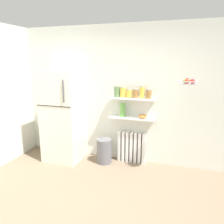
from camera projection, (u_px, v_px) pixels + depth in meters
ground_plane at (102, 203)px, 3.06m from camera, size 7.04×7.04×0.00m
back_wall at (130, 95)px, 4.21m from camera, size 7.04×0.10×2.60m
refrigerator at (64, 116)px, 4.32m from camera, size 0.70×0.69×1.77m
radiator at (132, 147)px, 4.29m from camera, size 0.54×0.12×0.60m
wall_shelf_lower at (132, 118)px, 4.13m from camera, size 0.85×0.22×0.02m
wall_shelf_upper at (132, 99)px, 4.04m from camera, size 0.85×0.22×0.02m
storage_jar_0 at (117, 92)px, 4.11m from camera, size 0.11×0.11×0.21m
storage_jar_1 at (123, 92)px, 4.07m from camera, size 0.11×0.11×0.20m
storage_jar_2 at (129, 93)px, 4.04m from camera, size 0.11×0.11×0.16m
storage_jar_3 at (136, 93)px, 4.00m from camera, size 0.10×0.10×0.17m
storage_jar_4 at (142, 92)px, 3.96m from camera, size 0.09×0.09×0.22m
storage_jar_5 at (149, 94)px, 3.93m from camera, size 0.11×0.11×0.17m
vase at (123, 110)px, 4.15m from camera, size 0.11×0.11×0.26m
shelf_bowl at (143, 116)px, 4.05m from camera, size 0.15×0.15×0.07m
trash_bin at (104, 151)px, 4.26m from camera, size 0.29×0.29×0.48m
hanging_fruit_basket at (188, 82)px, 3.34m from camera, size 0.31×0.31×0.09m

